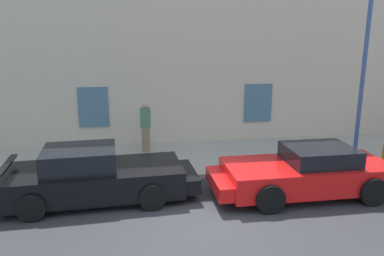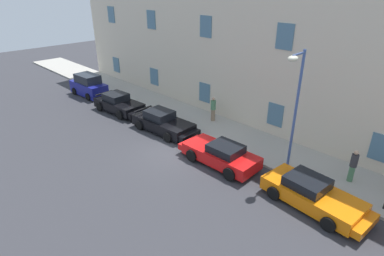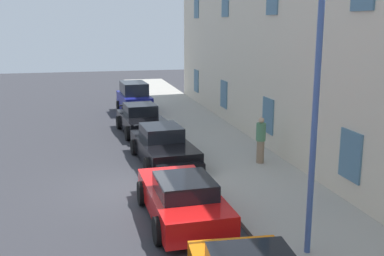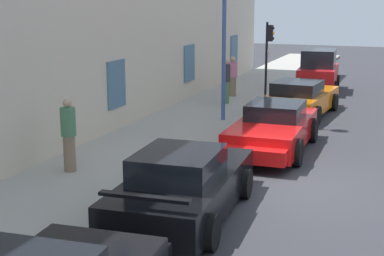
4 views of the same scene
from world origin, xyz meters
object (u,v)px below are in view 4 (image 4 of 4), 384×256
Objects in this scene: sportscar_yellow_flank at (186,184)px; sportscar_tail_end at (300,99)px; hatchback_distant at (318,72)px; sportscar_white_middle at (272,131)px; traffic_light at (269,46)px; pedestrian_bystander at (233,76)px; pedestrian_strolling at (69,134)px; pedestrian_admiring at (226,81)px.

sportscar_tail_end is (10.95, -0.24, -0.03)m from sportscar_yellow_flank.
sportscar_white_middle is at bearing -177.42° from hatchback_distant.
traffic_light reaches higher than pedestrian_bystander.
sportscar_yellow_flank is 2.80× the size of pedestrian_strolling.
traffic_light is 1.73× the size of pedestrian_strolling.
hatchback_distant is at bearing 2.58° from sportscar_white_middle.
sportscar_white_middle is at bearing -151.41° from pedestrian_admiring.
pedestrian_bystander is (7.82, 3.56, 0.38)m from sportscar_white_middle.
sportscar_yellow_flank is at bearing -179.93° from hatchback_distant.
traffic_light reaches higher than sportscar_white_middle.
sportscar_white_middle is at bearing -155.51° from pedestrian_bystander.
sportscar_yellow_flank is 3.80m from pedestrian_strolling.
traffic_light is (-3.27, 1.58, 1.40)m from hatchback_distant.
pedestrian_strolling is at bearing 170.82° from traffic_light.
hatchback_distant is 2.05× the size of pedestrian_admiring.
hatchback_distant reaches higher than pedestrian_admiring.
traffic_light is (2.39, 1.84, 1.69)m from sportscar_tail_end.
hatchback_distant is at bearing -28.20° from pedestrian_admiring.
pedestrian_strolling is (-10.11, 0.73, 0.01)m from pedestrian_admiring.
sportscar_tail_end is 4.00m from pedestrian_bystander.
sportscar_tail_end is 3.12m from pedestrian_admiring.
sportscar_white_middle is at bearing -5.22° from sportscar_yellow_flank.
pedestrian_strolling is at bearing 158.60° from sportscar_tail_end.
pedestrian_strolling is (1.28, 3.55, 0.45)m from sportscar_yellow_flank.
traffic_light is at bearing -32.00° from pedestrian_admiring.
pedestrian_bystander is at bearing 24.49° from sportscar_white_middle.
hatchback_distant reaches higher than pedestrian_bystander.
pedestrian_strolling reaches higher than sportscar_yellow_flank.
sportscar_tail_end is at bearing -98.20° from pedestrian_admiring.
hatchback_distant is at bearing 0.07° from sportscar_yellow_flank.
traffic_light is 12.27m from pedestrian_strolling.
sportscar_white_middle is 2.69× the size of pedestrian_strolling.
pedestrian_strolling reaches higher than pedestrian_bystander.
traffic_light is at bearing -82.90° from pedestrian_bystander.
pedestrian_strolling is at bearing 135.10° from sportscar_white_middle.
pedestrian_admiring reaches higher than sportscar_white_middle.
sportscar_white_middle is 6.92m from pedestrian_admiring.
sportscar_white_middle is at bearing -165.39° from traffic_light.
pedestrian_bystander is (2.20, 3.32, 0.41)m from sportscar_tail_end.
pedestrian_bystander is at bearing 56.41° from sportscar_tail_end.
traffic_light is (8.01, 2.09, 1.66)m from sportscar_white_middle.
pedestrian_bystander is (13.16, 3.08, 0.38)m from sportscar_yellow_flank.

